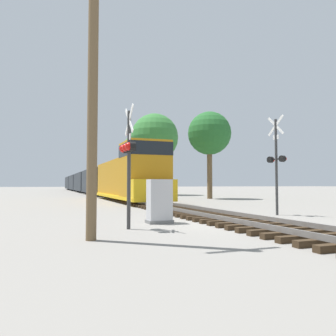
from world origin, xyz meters
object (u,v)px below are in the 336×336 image
Objects in this scene: relay_cabinet at (159,201)px; crossing_signal_far at (277,160)px; freight_train at (86,182)px; utility_pole at (93,51)px; tree_mid_background at (155,137)px; tree_deep_background at (139,152)px; crossing_signal_near at (128,153)px; tree_far_right at (209,134)px.

crossing_signal_far is at bearing 9.98° from relay_cabinet.
freight_train is at bearing -6.21° from crossing_signal_far.
tree_mid_background reaches higher than utility_pole.
tree_mid_background is 11.59m from tree_deep_background.
crossing_signal_far reaches higher than relay_cabinet.
crossing_signal_near is 34.47m from tree_mid_background.
freight_train reaches higher than relay_cabinet.
crossing_signal_far is 41.81m from tree_deep_background.
freight_train is at bearing 114.68° from tree_mid_background.
utility_pole is at bearing -96.25° from freight_train.
tree_mid_background reaches higher than tree_far_right.
freight_train is 45.84m from crossing_signal_far.
crossing_signal_far is 0.42× the size of tree_mid_background.
crossing_signal_near is 0.39× the size of tree_deep_background.
freight_train is 9.06× the size of tree_far_right.
crossing_signal_near is 3.31m from utility_pole.
freight_train is 30.63m from tree_far_right.
freight_train is 20.08× the size of crossing_signal_near.
freight_train is at bearing 152.05° from tree_deep_background.
crossing_signal_near is 0.42× the size of utility_pole.
tree_deep_background is (8.26, -4.38, 5.06)m from freight_train.
tree_mid_background is (12.75, 33.79, 2.95)m from utility_pole.
utility_pole is at bearing 103.21° from crossing_signal_far.
crossing_signal_far is 2.89× the size of relay_cabinet.
tree_mid_background reaches higher than crossing_signal_near.
tree_deep_background reaches higher than crossing_signal_near.
freight_train is 10.64m from tree_deep_background.
tree_deep_background reaches higher than utility_pole.
tree_deep_background is at bearing 73.16° from utility_pole.
utility_pole is at bearing -40.38° from crossing_signal_near.
tree_mid_background is (-1.55, 13.05, 1.33)m from tree_far_right.
utility_pole is 25.24m from tree_far_right.
relay_cabinet is (1.47, 1.19, -1.63)m from crossing_signal_near.
freight_train is 49.42× the size of relay_cabinet.
tree_far_right is at bearing -73.00° from freight_train.
crossing_signal_far is 0.46× the size of tree_deep_background.
tree_far_right is (11.46, 17.84, 5.74)m from relay_cabinet.
tree_far_right is (12.94, 19.03, 4.11)m from crossing_signal_near.
tree_deep_background reaches higher than relay_cabinet.
crossing_signal_near is at bearing 51.56° from utility_pole.
tree_deep_background is (-0.59, 24.56, 0.38)m from tree_far_right.
crossing_signal_near is at bearing -124.22° from tree_far_right.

